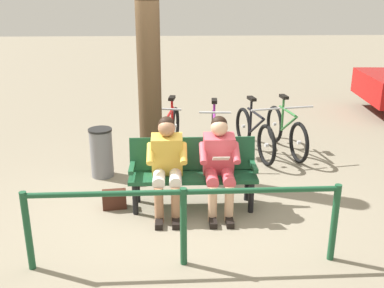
# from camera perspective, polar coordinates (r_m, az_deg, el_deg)

# --- Properties ---
(ground_plane) EXTENTS (40.00, 40.00, 0.00)m
(ground_plane) POSITION_cam_1_polar(r_m,az_deg,el_deg) (5.84, -1.12, -8.30)
(ground_plane) COLOR gray
(bench) EXTENTS (1.60, 0.48, 0.87)m
(bench) POSITION_cam_1_polar(r_m,az_deg,el_deg) (5.80, 0.09, -2.99)
(bench) COLOR #194C2D
(bench) RESTS_ON ground
(person_reading) EXTENTS (0.49, 0.76, 1.20)m
(person_reading) POSITION_cam_1_polar(r_m,az_deg,el_deg) (5.61, 3.42, -2.09)
(person_reading) COLOR #D84C59
(person_reading) RESTS_ON ground
(person_companion) EXTENTS (0.49, 0.76, 1.20)m
(person_companion) POSITION_cam_1_polar(r_m,az_deg,el_deg) (5.59, -3.13, -2.18)
(person_companion) COLOR gold
(person_companion) RESTS_ON ground
(handbag) EXTENTS (0.32, 0.18, 0.24)m
(handbag) POSITION_cam_1_polar(r_m,az_deg,el_deg) (5.94, -9.66, -6.83)
(handbag) COLOR #3F1E14
(handbag) RESTS_ON ground
(tree_trunk) EXTENTS (0.33, 0.33, 3.31)m
(tree_trunk) POSITION_cam_1_polar(r_m,az_deg,el_deg) (6.53, -5.41, 9.97)
(tree_trunk) COLOR #4C3823
(tree_trunk) RESTS_ON ground
(litter_bin) EXTENTS (0.34, 0.34, 0.73)m
(litter_bin) POSITION_cam_1_polar(r_m,az_deg,el_deg) (6.83, -11.23, -1.06)
(litter_bin) COLOR slate
(litter_bin) RESTS_ON ground
(bicycle_silver) EXTENTS (0.48, 1.67, 0.94)m
(bicycle_silver) POSITION_cam_1_polar(r_m,az_deg,el_deg) (7.86, 11.66, 1.59)
(bicycle_silver) COLOR black
(bicycle_silver) RESTS_ON ground
(bicycle_green) EXTENTS (0.53, 1.65, 0.94)m
(bicycle_green) POSITION_cam_1_polar(r_m,az_deg,el_deg) (7.65, 7.78, 1.32)
(bicycle_green) COLOR black
(bicycle_green) RESTS_ON ground
(bicycle_red) EXTENTS (0.48, 1.68, 0.94)m
(bicycle_red) POSITION_cam_1_polar(r_m,az_deg,el_deg) (7.43, 2.76, 0.94)
(bicycle_red) COLOR black
(bicycle_red) RESTS_ON ground
(bicycle_orange) EXTENTS (0.48, 1.67, 0.94)m
(bicycle_orange) POSITION_cam_1_polar(r_m,az_deg,el_deg) (7.62, -2.69, 1.40)
(bicycle_orange) COLOR black
(bicycle_orange) RESTS_ON ground
(railing_fence) EXTENTS (3.13, 0.11, 0.85)m
(railing_fence) POSITION_cam_1_polar(r_m,az_deg,el_deg) (4.55, -1.08, -8.50)
(railing_fence) COLOR #194C2D
(railing_fence) RESTS_ON ground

